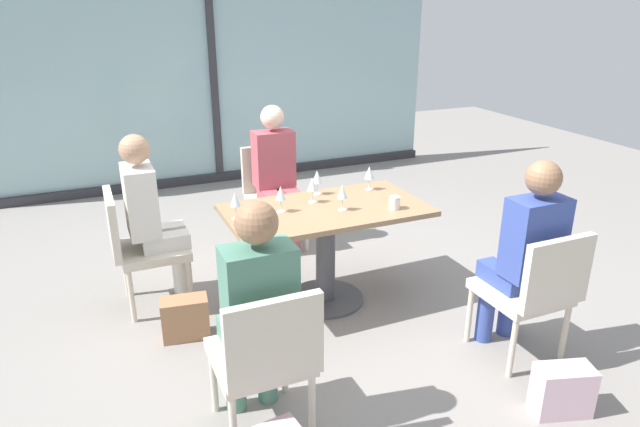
% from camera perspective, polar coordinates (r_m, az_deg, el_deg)
% --- Properties ---
extents(ground_plane, '(12.00, 12.00, 0.00)m').
position_cam_1_polar(ground_plane, '(4.21, 0.55, -8.73)').
color(ground_plane, gray).
extents(window_wall_backdrop, '(5.53, 0.10, 2.70)m').
position_cam_1_polar(window_wall_backdrop, '(6.76, -10.78, 13.21)').
color(window_wall_backdrop, '#94B7BC').
rests_on(window_wall_backdrop, ground_plane).
extents(dining_table_main, '(1.39, 0.77, 0.73)m').
position_cam_1_polar(dining_table_main, '(3.97, 0.57, -1.96)').
color(dining_table_main, '#997551').
rests_on(dining_table_main, ground_plane).
extents(chair_front_left, '(0.46, 0.50, 0.87)m').
position_cam_1_polar(chair_front_left, '(2.79, -5.59, -14.04)').
color(chair_front_left, beige).
rests_on(chair_front_left, ground_plane).
extents(chair_far_left, '(0.50, 0.46, 0.87)m').
position_cam_1_polar(chair_far_left, '(4.12, -17.96, -2.82)').
color(chair_far_left, beige).
rests_on(chair_far_left, ground_plane).
extents(chair_front_right, '(0.46, 0.50, 0.87)m').
position_cam_1_polar(chair_front_right, '(3.57, 20.86, -7.07)').
color(chair_front_right, beige).
rests_on(chair_front_right, ground_plane).
extents(chair_near_window, '(0.46, 0.51, 0.87)m').
position_cam_1_polar(chair_near_window, '(5.00, -4.81, 2.35)').
color(chair_near_window, beige).
rests_on(chair_near_window, ground_plane).
extents(person_front_left, '(0.34, 0.39, 1.26)m').
position_cam_1_polar(person_front_left, '(2.76, -6.45, -9.37)').
color(person_front_left, '#4C7F6B').
rests_on(person_front_left, ground_plane).
extents(person_far_left, '(0.39, 0.34, 1.26)m').
position_cam_1_polar(person_far_left, '(4.06, -16.75, 0.03)').
color(person_far_left, silver).
rests_on(person_far_left, ground_plane).
extents(person_front_right, '(0.34, 0.39, 1.26)m').
position_cam_1_polar(person_front_right, '(3.55, 20.09, -3.44)').
color(person_front_right, '#384C9E').
rests_on(person_front_right, ground_plane).
extents(person_near_window, '(0.34, 0.39, 1.26)m').
position_cam_1_polar(person_near_window, '(4.84, -4.47, 4.25)').
color(person_near_window, '#B24C56').
rests_on(person_near_window, ground_plane).
extents(wine_glass_0, '(0.07, 0.07, 0.18)m').
position_cam_1_polar(wine_glass_0, '(4.12, -0.30, 3.69)').
color(wine_glass_0, silver).
rests_on(wine_glass_0, dining_table_main).
extents(wine_glass_1, '(0.07, 0.07, 0.18)m').
position_cam_1_polar(wine_glass_1, '(3.79, -4.01, 2.03)').
color(wine_glass_1, silver).
rests_on(wine_glass_1, dining_table_main).
extents(wine_glass_2, '(0.07, 0.07, 0.18)m').
position_cam_1_polar(wine_glass_2, '(4.25, 5.02, 4.11)').
color(wine_glass_2, silver).
rests_on(wine_glass_2, dining_table_main).
extents(wine_glass_3, '(0.07, 0.07, 0.18)m').
position_cam_1_polar(wine_glass_3, '(3.70, -8.60, 1.37)').
color(wine_glass_3, silver).
rests_on(wine_glass_3, dining_table_main).
extents(wine_glass_4, '(0.07, 0.07, 0.18)m').
position_cam_1_polar(wine_glass_4, '(3.81, 2.27, 2.20)').
color(wine_glass_4, silver).
rests_on(wine_glass_4, dining_table_main).
extents(wine_glass_5, '(0.07, 0.07, 0.18)m').
position_cam_1_polar(wine_glass_5, '(3.96, -0.80, 2.93)').
color(wine_glass_5, silver).
rests_on(wine_glass_5, dining_table_main).
extents(coffee_cup, '(0.08, 0.08, 0.09)m').
position_cam_1_polar(coffee_cup, '(3.90, 7.57, 1.10)').
color(coffee_cup, white).
rests_on(coffee_cup, dining_table_main).
extents(cell_phone_on_table, '(0.09, 0.15, 0.01)m').
position_cam_1_polar(cell_phone_on_table, '(3.63, -6.44, -1.06)').
color(cell_phone_on_table, black).
rests_on(cell_phone_on_table, dining_table_main).
extents(handbag_1, '(0.32, 0.20, 0.28)m').
position_cam_1_polar(handbag_1, '(3.83, -13.51, -10.27)').
color(handbag_1, '#A3704C').
rests_on(handbag_1, ground_plane).
extents(handbag_2, '(0.33, 0.24, 0.28)m').
position_cam_1_polar(handbag_2, '(3.39, 23.39, -16.13)').
color(handbag_2, beige).
rests_on(handbag_2, ground_plane).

